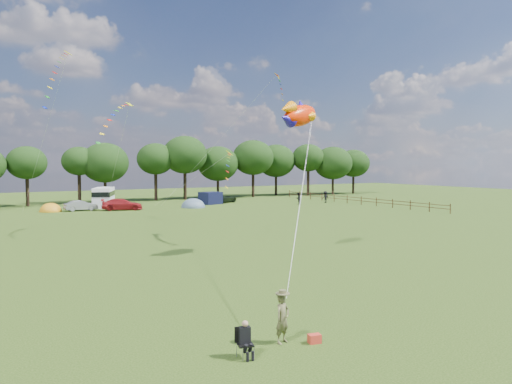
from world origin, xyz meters
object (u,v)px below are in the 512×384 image
tent_greyblue (193,207)px  car_b (81,206)px  fish_kite (298,115)px  walker_a (298,198)px  car_d (223,198)px  camp_chair (244,335)px  car_c (122,204)px  walker_b (325,197)px  kite_flyer (283,319)px  campervan_c (104,197)px  tent_orange (51,211)px

tent_greyblue → car_b: bearing=168.7°
fish_kite → walker_a: size_ratio=2.28×
car_d → camp_chair: bearing=129.5°
camp_chair → fish_kite: 19.31m
car_c → walker_b: walker_b is taller
kite_flyer → camp_chair: 1.72m
fish_kite → camp_chair: bearing=-151.4°
kite_flyer → campervan_c: bearing=63.8°
tent_orange → fish_kite: bearing=-76.1°
car_c → walker_a: walker_a is taller
kite_flyer → fish_kite: 18.02m
car_c → kite_flyer: (-8.16, -48.81, 0.09)m
campervan_c → kite_flyer: (-7.18, -54.15, -0.60)m
campervan_c → kite_flyer: size_ratio=3.58×
tent_greyblue → tent_orange: bearing=168.3°
car_c → walker_b: bearing=-81.2°
car_c → tent_orange: 8.44m
car_b → car_c: (4.64, -1.69, 0.08)m
walker_b → kite_flyer: bearing=48.0°
tent_greyblue → campervan_c: bearing=147.8°
kite_flyer → tent_orange: bearing=71.2°
camp_chair → fish_kite: fish_kite is taller
car_b → walker_a: walker_a is taller
campervan_c → fish_kite: (2.45, -41.28, 7.55)m
car_d → walker_a: 11.42m
campervan_c → car_b: bearing=156.4°
campervan_c → car_d: bearing=-72.1°
tent_greyblue → walker_a: size_ratio=2.05×
tent_orange → walker_a: (32.03, -6.73, 0.85)m
car_c → campervan_c: size_ratio=0.83×
kite_flyer → fish_kite: size_ratio=0.41×
car_b → car_d: 21.12m
campervan_c → kite_flyer: 54.63m
walker_a → walker_b: size_ratio=1.00×
camp_chair → kite_flyer: bearing=30.2°
tent_orange → fish_kite: size_ratio=0.74×
car_c → walker_b: (29.26, -3.75, 0.14)m
campervan_c → camp_chair: campervan_c is taller
tent_greyblue → walker_b: (20.08, -2.69, 0.85)m
car_b → fish_kite: 39.02m
car_d → campervan_c: campervan_c is taller
car_c → tent_greyblue: 9.27m
walker_a → car_b: bearing=-38.4°
campervan_c → camp_chair: 55.29m
car_d → campervan_c: (-17.31, 1.10, 0.77)m
tent_orange → kite_flyer: size_ratio=1.80×
car_b → tent_greyblue: car_b is taller
fish_kite → campervan_c: bearing=72.4°
campervan_c → camp_chair: bearing=-167.7°
car_b → kite_flyer: 50.63m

